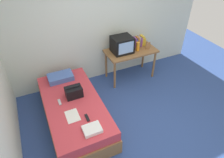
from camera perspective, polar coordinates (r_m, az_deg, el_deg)
The scene contains 14 objects.
ground_plane at distance 3.77m, azimuth 7.54°, elevation -15.27°, with size 8.00×8.00×0.00m, color #2D4784.
wall_back at distance 4.42m, azimuth -4.81°, elevation 15.03°, with size 5.20×0.10×2.60m, color silver.
bed at distance 3.83m, azimuth -10.75°, elevation -9.05°, with size 1.00×2.00×0.49m.
desk at distance 4.65m, azimuth 5.39°, elevation 7.18°, with size 1.16×0.60×0.74m.
tv at distance 4.44m, azimuth 2.90°, elevation 9.81°, with size 0.44×0.39×0.36m.
water_bottle at distance 4.56m, azimuth 7.38°, elevation 9.23°, with size 0.08×0.08×0.20m, color orange.
book_row at distance 4.76m, azimuth 7.76°, elevation 10.63°, with size 0.27×0.17×0.24m.
picture_frame at distance 4.68m, azimuth 10.21°, elevation 9.39°, with size 0.11×0.02×0.16m, color olive.
pillow at distance 4.18m, azimuth -14.51°, elevation 0.53°, with size 0.50×0.31×0.11m, color #4766AD.
handbag at distance 3.69m, azimuth -10.88°, elevation -3.68°, with size 0.30×0.20×0.23m.
magazine at distance 3.41m, azimuth -11.26°, elevation -10.31°, with size 0.21×0.29×0.01m, color white.
remote_dark at distance 3.34m, azimuth -7.12°, elevation -10.92°, with size 0.04×0.16×0.02m, color black.
remote_silver at distance 3.68m, azimuth -14.79°, elevation -6.43°, with size 0.04×0.14×0.02m, color #B7B7BC.
folded_towel at distance 3.15m, azimuth -5.71°, elevation -14.12°, with size 0.28×0.22×0.06m, color white.
Camera 1 is at (-1.37, -1.84, 2.99)m, focal length 31.94 mm.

